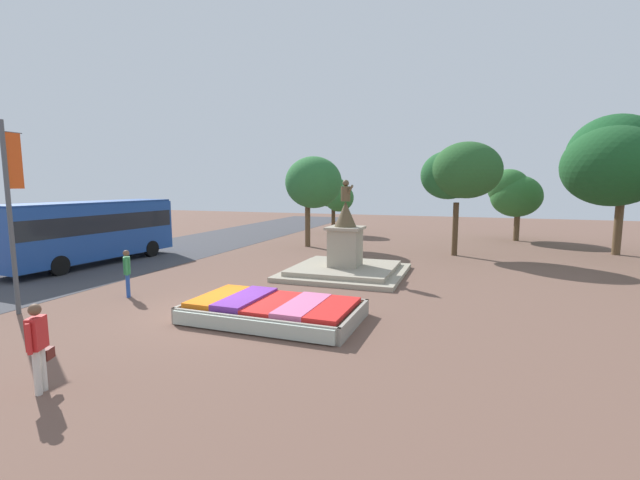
# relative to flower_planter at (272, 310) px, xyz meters

# --- Properties ---
(ground_plane) EXTENTS (89.51, 89.51, 0.00)m
(ground_plane) POSITION_rel_flower_planter_xyz_m (-1.79, 0.14, -0.28)
(ground_plane) COLOR brown
(street_asphalt_strip) EXTENTS (7.45, 78.32, 0.01)m
(street_asphalt_strip) POSITION_rel_flower_planter_xyz_m (-11.97, 0.14, -0.28)
(street_asphalt_strip) COLOR #3D3D42
(street_asphalt_strip) RESTS_ON ground_plane
(flower_planter) EXTENTS (5.21, 3.11, 0.63)m
(flower_planter) POSITION_rel_flower_planter_xyz_m (0.00, 0.00, 0.00)
(flower_planter) COLOR #38281C
(flower_planter) RESTS_ON ground_plane
(statue_monument) EXTENTS (5.22, 5.22, 4.24)m
(statue_monument) POSITION_rel_flower_planter_xyz_m (0.29, 6.98, 0.41)
(statue_monument) COLOR #9F9580
(statue_monument) RESTS_ON ground_plane
(banner_pole) EXTENTS (0.14, 0.68, 5.95)m
(banner_pole) POSITION_rel_flower_planter_xyz_m (-7.78, -2.07, 2.92)
(banner_pole) COLOR #4C5156
(banner_pole) RESTS_ON ground_plane
(city_bus) EXTENTS (2.89, 9.25, 3.18)m
(city_bus) POSITION_rel_flower_planter_xyz_m (-12.58, 5.12, 1.55)
(city_bus) COLOR #1E4799
(city_bus) RESTS_ON ground_plane
(pedestrian_with_handbag) EXTENTS (0.39, 0.70, 1.78)m
(pedestrian_with_handbag) POSITION_rel_flower_planter_xyz_m (-2.28, -5.60, 0.73)
(pedestrian_with_handbag) COLOR beige
(pedestrian_with_handbag) RESTS_ON ground_plane
(pedestrian_near_planter) EXTENTS (0.42, 0.45, 1.71)m
(pedestrian_near_planter) POSITION_rel_flower_planter_xyz_m (-6.04, 0.65, 0.71)
(pedestrian_near_planter) COLOR #264CA5
(pedestrian_near_planter) RESTS_ON ground_plane
(park_tree_far_left) EXTENTS (3.81, 4.06, 5.12)m
(park_tree_far_left) POSITION_rel_flower_planter_xyz_m (8.49, 22.27, 3.03)
(park_tree_far_left) COLOR brown
(park_tree_far_left) RESTS_ON ground_plane
(park_tree_behind_statue) EXTENTS (4.40, 3.92, 6.34)m
(park_tree_behind_statue) POSITION_rel_flower_planter_xyz_m (4.87, 14.05, 4.39)
(park_tree_behind_statue) COLOR #4C3823
(park_tree_behind_statue) RESTS_ON ground_plane
(park_tree_far_right) EXTENTS (3.56, 3.77, 5.79)m
(park_tree_far_right) POSITION_rel_flower_planter_xyz_m (-3.94, 14.43, 3.86)
(park_tree_far_right) COLOR brown
(park_tree_far_right) RESTS_ON ground_plane
(park_tree_mid_canopy) EXTENTS (3.45, 2.90, 4.70)m
(park_tree_mid_canopy) POSITION_rel_flower_planter_xyz_m (-5.01, 22.21, 2.97)
(park_tree_mid_canopy) COLOR #4C3823
(park_tree_mid_canopy) RESTS_ON ground_plane
(park_tree_distant) EXTENTS (5.59, 6.59, 8.02)m
(park_tree_distant) POSITION_rel_flower_planter_xyz_m (13.09, 17.41, 4.99)
(park_tree_distant) COLOR brown
(park_tree_distant) RESTS_ON ground_plane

